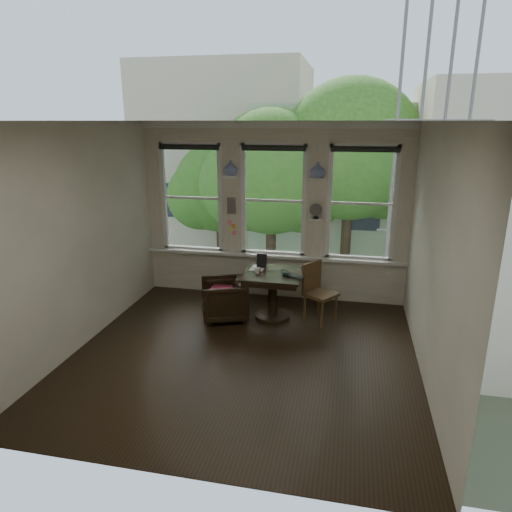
% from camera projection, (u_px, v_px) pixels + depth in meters
% --- Properties ---
extents(ground, '(4.50, 4.50, 0.00)m').
position_uv_depth(ground, '(244.00, 354.00, 6.09)').
color(ground, black).
rests_on(ground, ground).
extents(ceiling, '(4.50, 4.50, 0.00)m').
position_uv_depth(ceiling, '(242.00, 121.00, 5.24)').
color(ceiling, silver).
rests_on(ceiling, ground).
extents(wall_back, '(4.50, 0.00, 4.50)m').
position_uv_depth(wall_back, '(274.00, 212.00, 7.78)').
color(wall_back, silver).
rests_on(wall_back, ground).
extents(wall_front, '(4.50, 0.00, 4.50)m').
position_uv_depth(wall_front, '(177.00, 321.00, 3.55)').
color(wall_front, silver).
rests_on(wall_front, ground).
extents(wall_left, '(0.00, 4.50, 4.50)m').
position_uv_depth(wall_left, '(80.00, 237.00, 6.11)').
color(wall_left, silver).
rests_on(wall_left, ground).
extents(wall_right, '(0.00, 4.50, 4.50)m').
position_uv_depth(wall_right, '(434.00, 257.00, 5.22)').
color(wall_right, silver).
rests_on(wall_right, ground).
extents(window_left, '(1.10, 0.12, 1.90)m').
position_uv_depth(window_left, '(192.00, 198.00, 8.00)').
color(window_left, white).
rests_on(window_left, ground).
extents(window_center, '(1.10, 0.12, 1.90)m').
position_uv_depth(window_center, '(274.00, 200.00, 7.72)').
color(window_center, white).
rests_on(window_center, ground).
extents(window_right, '(1.10, 0.12, 1.90)m').
position_uv_depth(window_right, '(361.00, 204.00, 7.43)').
color(window_right, white).
rests_on(window_right, ground).
extents(shelf_left, '(0.26, 0.16, 0.03)m').
position_uv_depth(shelf_left, '(231.00, 176.00, 7.65)').
color(shelf_left, white).
rests_on(shelf_left, ground).
extents(shelf_right, '(0.26, 0.16, 0.03)m').
position_uv_depth(shelf_right, '(317.00, 179.00, 7.37)').
color(shelf_right, white).
rests_on(shelf_right, ground).
extents(intercom, '(0.14, 0.06, 0.28)m').
position_uv_depth(intercom, '(231.00, 205.00, 7.82)').
color(intercom, '#59544F').
rests_on(intercom, ground).
extents(sticky_notes, '(0.16, 0.01, 0.24)m').
position_uv_depth(sticky_notes, '(232.00, 225.00, 7.93)').
color(sticky_notes, pink).
rests_on(sticky_notes, ground).
extents(desk_fan, '(0.20, 0.20, 0.24)m').
position_uv_depth(desk_fan, '(316.00, 213.00, 7.51)').
color(desk_fan, '#59544F').
rests_on(desk_fan, ground).
extents(vase_left, '(0.24, 0.24, 0.25)m').
position_uv_depth(vase_left, '(230.00, 168.00, 7.61)').
color(vase_left, white).
rests_on(vase_left, shelf_left).
extents(vase_right, '(0.24, 0.24, 0.25)m').
position_uv_depth(vase_right, '(318.00, 170.00, 7.33)').
color(vase_right, white).
rests_on(vase_right, shelf_right).
extents(table, '(0.90, 0.90, 0.75)m').
position_uv_depth(table, '(273.00, 295.00, 7.13)').
color(table, black).
rests_on(table, ground).
extents(armchair_left, '(0.89, 0.88, 0.64)m').
position_uv_depth(armchair_left, '(224.00, 299.00, 7.12)').
color(armchair_left, black).
rests_on(armchair_left, ground).
extents(cushion_red, '(0.45, 0.45, 0.06)m').
position_uv_depth(cushion_red, '(224.00, 292.00, 7.08)').
color(cushion_red, maroon).
rests_on(cushion_red, armchair_left).
extents(side_chair_right, '(0.58, 0.58, 0.92)m').
position_uv_depth(side_chair_right, '(321.00, 294.00, 6.96)').
color(side_chair_right, '#4D361B').
rests_on(side_chair_right, ground).
extents(laptop, '(0.42, 0.38, 0.03)m').
position_uv_depth(laptop, '(292.00, 277.00, 6.80)').
color(laptop, black).
rests_on(laptop, table).
extents(mug, '(0.10, 0.10, 0.09)m').
position_uv_depth(mug, '(258.00, 271.00, 6.97)').
color(mug, white).
rests_on(mug, table).
extents(drinking_glass, '(0.15, 0.15, 0.10)m').
position_uv_depth(drinking_glass, '(285.00, 273.00, 6.86)').
color(drinking_glass, white).
rests_on(drinking_glass, table).
extents(tablet, '(0.16, 0.09, 0.22)m').
position_uv_depth(tablet, '(262.00, 261.00, 7.24)').
color(tablet, black).
rests_on(tablet, table).
extents(papers, '(0.24, 0.31, 0.00)m').
position_uv_depth(papers, '(258.00, 268.00, 7.24)').
color(papers, silver).
rests_on(papers, table).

